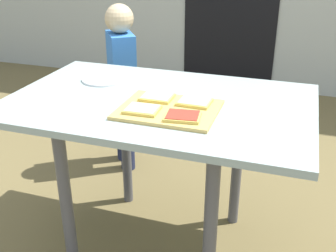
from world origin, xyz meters
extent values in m
plane|color=brown|center=(0.00, 0.00, 0.00)|extent=(16.00, 16.00, 0.00)
cube|color=#91A4A0|center=(0.00, 0.00, 0.76)|extent=(1.27, 0.82, 0.03)
cylinder|color=#4C4C51|center=(-0.31, -0.31, 0.37)|extent=(0.05, 0.05, 0.75)
cylinder|color=#4C4C51|center=(0.31, -0.31, 0.37)|extent=(0.05, 0.05, 0.75)
cylinder|color=#4C4C51|center=(-0.31, 0.31, 0.37)|extent=(0.05, 0.05, 0.75)
cylinder|color=#4C4C51|center=(0.31, 0.31, 0.37)|extent=(0.05, 0.05, 0.75)
cube|color=tan|center=(0.08, -0.11, 0.78)|extent=(0.38, 0.31, 0.01)
cube|color=#CCB551|center=(0.00, -0.03, 0.80)|extent=(0.13, 0.11, 0.01)
cube|color=#F3D991|center=(0.00, -0.03, 0.80)|extent=(0.12, 0.10, 0.00)
cube|color=#CCB551|center=(-0.01, -0.17, 0.80)|extent=(0.13, 0.11, 0.01)
cube|color=#F3D991|center=(-0.01, -0.17, 0.80)|extent=(0.12, 0.10, 0.00)
cube|color=#CCB551|center=(0.16, -0.03, 0.80)|extent=(0.13, 0.11, 0.01)
cube|color=#F3D991|center=(0.16, -0.03, 0.80)|extent=(0.12, 0.10, 0.00)
cube|color=#CCB551|center=(0.16, -0.18, 0.80)|extent=(0.14, 0.12, 0.01)
cube|color=#A73526|center=(0.16, -0.18, 0.80)|extent=(0.13, 0.11, 0.00)
cylinder|color=silver|center=(-0.33, 0.16, 0.78)|extent=(0.21, 0.21, 0.01)
cylinder|color=#202642|center=(-0.53, 0.76, 0.24)|extent=(0.09, 0.09, 0.49)
cylinder|color=#202642|center=(-0.45, 0.64, 0.24)|extent=(0.09, 0.09, 0.49)
cube|color=blue|center=(-0.49, 0.70, 0.68)|extent=(0.25, 0.28, 0.39)
sphere|color=tan|center=(-0.49, 0.70, 0.97)|extent=(0.17, 0.17, 0.17)
camera|label=1|loc=(0.54, -1.51, 1.40)|focal=43.65mm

